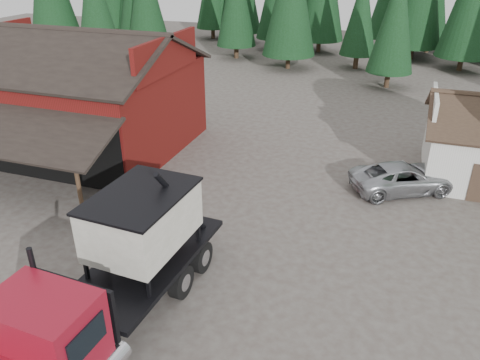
% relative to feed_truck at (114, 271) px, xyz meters
% --- Properties ---
extents(ground, '(120.00, 120.00, 0.00)m').
position_rel_feed_truck_xyz_m(ground, '(0.49, 2.97, -2.19)').
color(ground, '#4A403A').
rests_on(ground, ground).
extents(red_barn, '(12.80, 13.63, 7.18)m').
position_rel_feed_truck_xyz_m(red_barn, '(-10.51, 12.87, 0.50)').
color(red_barn, maroon).
rests_on(red_barn, ground).
extents(conifer_backdrop, '(76.00, 16.00, 16.00)m').
position_rel_feed_truck_xyz_m(conifer_backdrop, '(0.49, 44.97, -2.19)').
color(conifer_backdrop, black).
rests_on(conifer_backdrop, ground).
extents(near_pine_a, '(4.40, 4.40, 11.40)m').
position_rel_feed_truck_xyz_m(near_pine_a, '(-21.51, 30.97, 4.20)').
color(near_pine_a, '#382619').
rests_on(near_pine_a, ground).
extents(near_pine_b, '(3.96, 3.96, 10.40)m').
position_rel_feed_truck_xyz_m(near_pine_b, '(6.49, 32.97, 3.70)').
color(near_pine_b, '#382619').
rests_on(near_pine_b, ground).
extents(feed_truck, '(3.35, 10.50, 4.68)m').
position_rel_feed_truck_xyz_m(feed_truck, '(0.00, 0.00, 0.00)').
color(feed_truck, black).
rests_on(feed_truck, ground).
extents(silver_car, '(5.84, 4.75, 1.48)m').
position_rel_feed_truck_xyz_m(silver_car, '(8.49, 12.97, -1.45)').
color(silver_car, '#A7A9AE').
rests_on(silver_car, ground).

